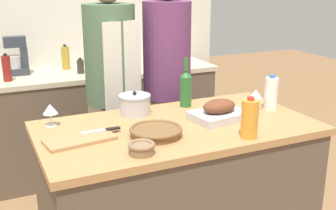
# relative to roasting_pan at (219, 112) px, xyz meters

# --- Properties ---
(kitchen_island) EXTENTS (1.51, 0.81, 0.89)m
(kitchen_island) POSITION_rel_roasting_pan_xyz_m (-0.26, 0.01, -0.49)
(kitchen_island) COLOR brown
(kitchen_island) RESTS_ON ground_plane
(back_counter) EXTENTS (2.02, 0.60, 0.90)m
(back_counter) POSITION_rel_roasting_pan_xyz_m (-0.26, 1.54, -0.49)
(back_counter) COLOR brown
(back_counter) RESTS_ON ground_plane
(back_wall) EXTENTS (2.52, 0.10, 2.55)m
(back_wall) POSITION_rel_roasting_pan_xyz_m (-0.26, 1.89, 0.34)
(back_wall) COLOR silver
(back_wall) RESTS_ON ground_plane
(roasting_pan) EXTENTS (0.34, 0.27, 0.12)m
(roasting_pan) POSITION_rel_roasting_pan_xyz_m (0.00, 0.00, 0.00)
(roasting_pan) COLOR #BCBCC1
(roasting_pan) RESTS_ON kitchen_island
(wicker_basket) EXTENTS (0.27, 0.27, 0.05)m
(wicker_basket) POSITION_rel_roasting_pan_xyz_m (-0.43, -0.10, -0.02)
(wicker_basket) COLOR brown
(wicker_basket) RESTS_ON kitchen_island
(cutting_board) EXTENTS (0.36, 0.21, 0.02)m
(cutting_board) POSITION_rel_roasting_pan_xyz_m (-0.80, -0.00, -0.04)
(cutting_board) COLOR #AD7F51
(cutting_board) RESTS_ON kitchen_island
(stock_pot) EXTENTS (0.19, 0.19, 0.14)m
(stock_pot) POSITION_rel_roasting_pan_xyz_m (-0.40, 0.29, 0.01)
(stock_pot) COLOR #B7B7BC
(stock_pot) RESTS_ON kitchen_island
(mixing_bowl) EXTENTS (0.13, 0.13, 0.05)m
(mixing_bowl) POSITION_rel_roasting_pan_xyz_m (-0.58, -0.27, -0.02)
(mixing_bowl) COLOR #846647
(mixing_bowl) RESTS_ON kitchen_island
(juice_jug) EXTENTS (0.09, 0.09, 0.21)m
(juice_jug) POSITION_rel_roasting_pan_xyz_m (-0.01, -0.31, 0.05)
(juice_jug) COLOR orange
(juice_jug) RESTS_ON kitchen_island
(milk_jug) EXTENTS (0.08, 0.08, 0.21)m
(milk_jug) POSITION_rel_roasting_pan_xyz_m (0.39, 0.03, 0.05)
(milk_jug) COLOR white
(milk_jug) RESTS_ON kitchen_island
(wine_bottle_green) EXTENTS (0.07, 0.07, 0.31)m
(wine_bottle_green) POSITION_rel_roasting_pan_xyz_m (-0.06, 0.31, 0.08)
(wine_bottle_green) COLOR #28662D
(wine_bottle_green) RESTS_ON kitchen_island
(wine_glass_left) EXTENTS (0.08, 0.08, 0.13)m
(wine_glass_left) POSITION_rel_roasting_pan_xyz_m (0.29, 0.06, 0.05)
(wine_glass_left) COLOR silver
(wine_glass_left) RESTS_ON kitchen_island
(wine_glass_right) EXTENTS (0.08, 0.08, 0.12)m
(wine_glass_right) POSITION_rel_roasting_pan_xyz_m (-0.89, 0.29, 0.05)
(wine_glass_right) COLOR silver
(wine_glass_right) RESTS_ON kitchen_island
(knife_chef) EXTENTS (0.20, 0.03, 0.01)m
(knife_chef) POSITION_rel_roasting_pan_xyz_m (-0.67, 0.05, -0.02)
(knife_chef) COLOR #B7B7BC
(knife_chef) RESTS_ON cutting_board
(stand_mixer) EXTENTS (0.18, 0.14, 0.31)m
(stand_mixer) POSITION_rel_roasting_pan_xyz_m (-0.92, 1.65, 0.09)
(stand_mixer) COLOR #333842
(stand_mixer) RESTS_ON back_counter
(condiment_bottle_tall) EXTENTS (0.07, 0.07, 0.22)m
(condiment_bottle_tall) POSITION_rel_roasting_pan_xyz_m (-0.51, 1.69, 0.06)
(condiment_bottle_tall) COLOR #B28E2D
(condiment_bottle_tall) RESTS_ON back_counter
(condiment_bottle_short) EXTENTS (0.06, 0.06, 0.21)m
(condiment_bottle_short) POSITION_rel_roasting_pan_xyz_m (-1.01, 1.44, 0.06)
(condiment_bottle_short) COLOR maroon
(condiment_bottle_short) RESTS_ON back_counter
(condiment_bottle_extra) EXTENTS (0.06, 0.06, 0.13)m
(condiment_bottle_extra) POSITION_rel_roasting_pan_xyz_m (-0.44, 1.48, 0.02)
(condiment_bottle_extra) COLOR #332D28
(condiment_bottle_extra) RESTS_ON back_counter
(person_cook_aproned) EXTENTS (0.35, 0.38, 1.70)m
(person_cook_aproned) POSITION_rel_roasting_pan_xyz_m (-0.37, 0.84, 0.00)
(person_cook_aproned) COLOR beige
(person_cook_aproned) RESTS_ON ground_plane
(person_cook_guest) EXTENTS (0.35, 0.35, 1.71)m
(person_cook_guest) POSITION_rel_roasting_pan_xyz_m (0.04, 0.79, 0.01)
(person_cook_guest) COLOR beige
(person_cook_guest) RESTS_ON ground_plane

